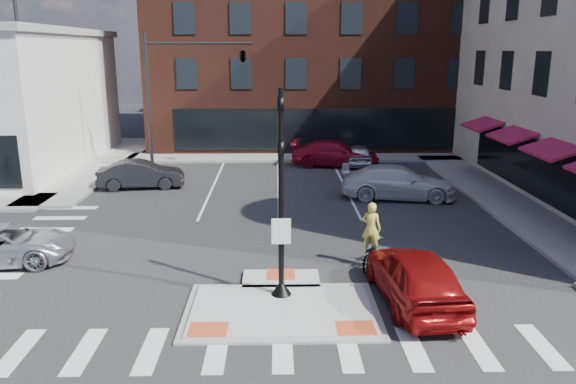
{
  "coord_description": "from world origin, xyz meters",
  "views": [
    {
      "loc": [
        -0.12,
        -14.81,
        7.12
      ],
      "look_at": [
        0.3,
        5.15,
        2.0
      ],
      "focal_mm": 35.0,
      "sensor_mm": 36.0,
      "label": 1
    }
  ],
  "objects_px": {
    "cyclist": "(370,245)",
    "bg_car_red": "(335,154)",
    "white_pickup": "(398,182)",
    "bg_car_dark": "(141,174)",
    "silver_suv": "(1,244)",
    "red_sedan": "(415,276)",
    "bg_car_silver": "(358,155)"
  },
  "relations": [
    {
      "from": "white_pickup",
      "to": "cyclist",
      "type": "bearing_deg",
      "value": 170.11
    },
    {
      "from": "bg_car_dark",
      "to": "bg_car_red",
      "type": "height_order",
      "value": "bg_car_red"
    },
    {
      "from": "silver_suv",
      "to": "bg_car_silver",
      "type": "xyz_separation_m",
      "value": [
        14.5,
        16.32,
        -0.01
      ]
    },
    {
      "from": "silver_suv",
      "to": "red_sedan",
      "type": "xyz_separation_m",
      "value": [
        13.31,
        -3.39,
        0.16
      ]
    },
    {
      "from": "white_pickup",
      "to": "bg_car_red",
      "type": "relative_size",
      "value": 1.01
    },
    {
      "from": "bg_car_red",
      "to": "bg_car_silver",
      "type": "bearing_deg",
      "value": -67.63
    },
    {
      "from": "bg_car_dark",
      "to": "bg_car_silver",
      "type": "height_order",
      "value": "bg_car_dark"
    },
    {
      "from": "bg_car_dark",
      "to": "bg_car_silver",
      "type": "relative_size",
      "value": 1.14
    },
    {
      "from": "cyclist",
      "to": "bg_car_red",
      "type": "bearing_deg",
      "value": -68.2
    },
    {
      "from": "silver_suv",
      "to": "white_pickup",
      "type": "relative_size",
      "value": 0.88
    },
    {
      "from": "bg_car_red",
      "to": "silver_suv",
      "type": "bearing_deg",
      "value": 151.93
    },
    {
      "from": "white_pickup",
      "to": "bg_car_dark",
      "type": "height_order",
      "value": "white_pickup"
    },
    {
      "from": "silver_suv",
      "to": "cyclist",
      "type": "height_order",
      "value": "cyclist"
    },
    {
      "from": "silver_suv",
      "to": "red_sedan",
      "type": "bearing_deg",
      "value": -110.95
    },
    {
      "from": "bg_car_dark",
      "to": "red_sedan",
      "type": "bearing_deg",
      "value": -148.94
    },
    {
      "from": "bg_car_silver",
      "to": "bg_car_red",
      "type": "bearing_deg",
      "value": 13.63
    },
    {
      "from": "bg_car_dark",
      "to": "bg_car_red",
      "type": "relative_size",
      "value": 0.81
    },
    {
      "from": "bg_car_red",
      "to": "cyclist",
      "type": "relative_size",
      "value": 2.42
    },
    {
      "from": "red_sedan",
      "to": "bg_car_silver",
      "type": "bearing_deg",
      "value": -97.89
    },
    {
      "from": "red_sedan",
      "to": "cyclist",
      "type": "height_order",
      "value": "cyclist"
    },
    {
      "from": "cyclist",
      "to": "white_pickup",
      "type": "bearing_deg",
      "value": -83.88
    },
    {
      "from": "red_sedan",
      "to": "cyclist",
      "type": "bearing_deg",
      "value": -78.25
    },
    {
      "from": "white_pickup",
      "to": "bg_car_silver",
      "type": "relative_size",
      "value": 1.42
    },
    {
      "from": "bg_car_silver",
      "to": "bg_car_red",
      "type": "xyz_separation_m",
      "value": [
        -1.46,
        -0.29,
        0.13
      ]
    },
    {
      "from": "silver_suv",
      "to": "bg_car_red",
      "type": "height_order",
      "value": "bg_car_red"
    },
    {
      "from": "white_pickup",
      "to": "bg_car_dark",
      "type": "distance_m",
      "value": 13.22
    },
    {
      "from": "bg_car_dark",
      "to": "bg_car_silver",
      "type": "bearing_deg",
      "value": -72.1
    },
    {
      "from": "white_pickup",
      "to": "bg_car_dark",
      "type": "relative_size",
      "value": 1.24
    },
    {
      "from": "white_pickup",
      "to": "bg_car_red",
      "type": "xyz_separation_m",
      "value": [
        -2.25,
        7.8,
        -0.01
      ]
    },
    {
      "from": "red_sedan",
      "to": "white_pickup",
      "type": "height_order",
      "value": "red_sedan"
    },
    {
      "from": "silver_suv",
      "to": "bg_car_red",
      "type": "bearing_deg",
      "value": -45.78
    },
    {
      "from": "white_pickup",
      "to": "bg_car_silver",
      "type": "distance_m",
      "value": 8.13
    }
  ]
}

